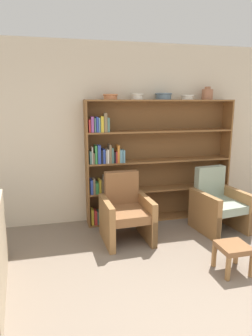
{
  "coord_description": "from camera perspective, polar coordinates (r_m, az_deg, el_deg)",
  "views": [
    {
      "loc": [
        -1.27,
        -1.72,
        1.88
      ],
      "look_at": [
        -0.27,
        2.35,
        0.95
      ],
      "focal_mm": 32.0,
      "sensor_mm": 36.0,
      "label": 1
    }
  ],
  "objects": [
    {
      "name": "wall_back",
      "position": [
        4.8,
        1.64,
        6.48
      ],
      "size": [
        12.0,
        0.06,
        2.75
      ],
      "color": "beige",
      "rests_on": "ground"
    },
    {
      "name": "bookshelf",
      "position": [
        4.75,
        4.0,
        1.07
      ],
      "size": [
        2.34,
        0.3,
        1.91
      ],
      "color": "brown",
      "rests_on": "ground"
    },
    {
      "name": "bowl_brass",
      "position": [
        4.49,
        -2.99,
        13.47
      ],
      "size": [
        0.22,
        0.22,
        0.08
      ],
      "color": "#C67547",
      "rests_on": "bookshelf"
    },
    {
      "name": "bowl_cream",
      "position": [
        4.58,
        2.14,
        13.51
      ],
      "size": [
        0.19,
        0.19,
        0.09
      ],
      "color": "silver",
      "rests_on": "bookshelf"
    },
    {
      "name": "bowl_slate",
      "position": [
        4.71,
        7.13,
        13.47
      ],
      "size": [
        0.26,
        0.26,
        0.1
      ],
      "color": "slate",
      "rests_on": "bookshelf"
    },
    {
      "name": "bowl_olive",
      "position": [
        4.87,
        11.63,
        13.12
      ],
      "size": [
        0.21,
        0.21,
        0.07
      ],
      "color": "silver",
      "rests_on": "bookshelf"
    },
    {
      "name": "vase_tall",
      "position": [
        5.02,
        15.23,
        13.44
      ],
      "size": [
        0.17,
        0.17,
        0.2
      ],
      "color": "#A36647",
      "rests_on": "bookshelf"
    },
    {
      "name": "armchair_leather",
      "position": [
        4.16,
        -0.07,
        -8.35
      ],
      "size": [
        0.67,
        0.71,
        0.92
      ],
      "rotation": [
        0.0,
        0.0,
        3.18
      ],
      "color": "olive",
      "rests_on": "ground"
    },
    {
      "name": "armchair_cushioned",
      "position": [
        4.68,
        17.08,
        -6.52
      ],
      "size": [
        0.73,
        0.76,
        0.92
      ],
      "rotation": [
        0.0,
        0.0,
        3.28
      ],
      "color": "olive",
      "rests_on": "ground"
    },
    {
      "name": "footstool",
      "position": [
        3.66,
        19.74,
        -14.48
      ],
      "size": [
        0.33,
        0.33,
        0.33
      ],
      "color": "olive",
      "rests_on": "ground"
    }
  ]
}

